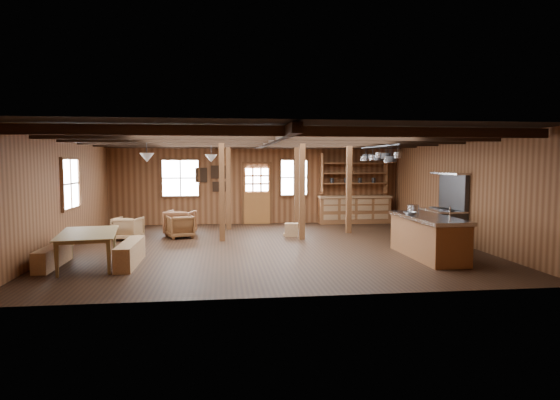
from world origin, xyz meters
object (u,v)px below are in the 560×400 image
(armchair_a, at_px, (180,227))
(armchair_b, at_px, (180,223))
(dining_table, at_px, (90,249))
(armchair_c, at_px, (128,228))
(kitchen_island, at_px, (428,236))
(commercial_range, at_px, (443,220))

(armchair_a, height_order, armchair_b, armchair_b)
(dining_table, bearing_deg, armchair_c, -11.49)
(armchair_a, bearing_deg, armchair_c, -11.59)
(dining_table, relative_size, armchair_a, 2.82)
(kitchen_island, distance_m, armchair_a, 6.72)
(armchair_c, bearing_deg, kitchen_island, 168.88)
(armchair_b, height_order, armchair_c, armchair_b)
(armchair_b, xyz_separation_m, armchair_c, (-1.36, -0.73, -0.05))
(commercial_range, height_order, armchair_c, commercial_range)
(armchair_c, bearing_deg, armchair_a, -159.32)
(kitchen_island, height_order, armchair_b, kitchen_island)
(commercial_range, bearing_deg, armchair_a, 167.20)
(kitchen_island, distance_m, dining_table, 7.28)
(kitchen_island, bearing_deg, armchair_c, 154.57)
(dining_table, relative_size, armchair_c, 2.84)
(armchair_b, bearing_deg, dining_table, 84.21)
(kitchen_island, bearing_deg, commercial_range, 54.91)
(armchair_a, distance_m, armchair_c, 1.41)
(kitchen_island, xyz_separation_m, dining_table, (-7.28, 0.04, -0.13))
(kitchen_island, bearing_deg, dining_table, 178.90)
(kitchen_island, height_order, armchair_c, kitchen_island)
(armchair_a, xyz_separation_m, armchair_b, (-0.04, 0.55, 0.04))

